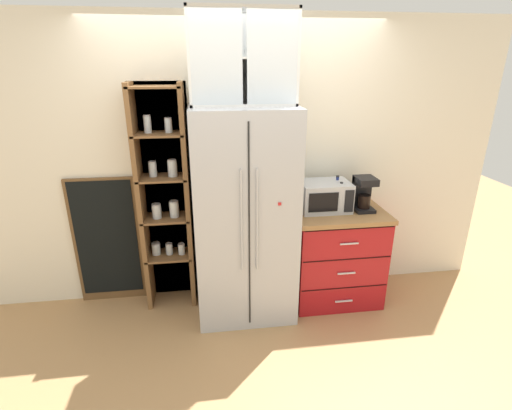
# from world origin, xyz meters

# --- Properties ---
(ground_plane) EXTENTS (10.57, 10.57, 0.00)m
(ground_plane) POSITION_xyz_m (0.00, 0.00, 0.00)
(ground_plane) COLOR tan
(wall_back_cream) EXTENTS (4.88, 0.10, 2.55)m
(wall_back_cream) POSITION_xyz_m (0.00, 0.40, 1.27)
(wall_back_cream) COLOR silver
(wall_back_cream) RESTS_ON ground
(refrigerator) EXTENTS (0.84, 0.70, 1.84)m
(refrigerator) POSITION_xyz_m (0.00, 0.01, 0.92)
(refrigerator) COLOR #B7BABF
(refrigerator) RESTS_ON ground
(pantry_shelf_column) EXTENTS (0.48, 0.32, 2.01)m
(pantry_shelf_column) POSITION_xyz_m (-0.68, 0.27, 1.03)
(pantry_shelf_column) COLOR brown
(pantry_shelf_column) RESTS_ON ground
(counter_cabinet) EXTENTS (0.83, 0.61, 0.90)m
(counter_cabinet) POSITION_xyz_m (0.86, 0.06, 0.45)
(counter_cabinet) COLOR #A8161C
(counter_cabinet) RESTS_ON ground
(microwave) EXTENTS (0.44, 0.33, 0.26)m
(microwave) POSITION_xyz_m (0.73, 0.11, 1.03)
(microwave) COLOR #B7BABF
(microwave) RESTS_ON counter_cabinet
(coffee_maker) EXTENTS (0.17, 0.20, 0.31)m
(coffee_maker) POSITION_xyz_m (1.08, 0.07, 1.06)
(coffee_maker) COLOR black
(coffee_maker) RESTS_ON counter_cabinet
(mug_navy) EXTENTS (0.12, 0.08, 0.09)m
(mug_navy) POSITION_xyz_m (0.86, 0.01, 0.95)
(mug_navy) COLOR navy
(mug_navy) RESTS_ON counter_cabinet
(mug_cream) EXTENTS (0.11, 0.07, 0.09)m
(mug_cream) POSITION_xyz_m (0.86, 0.01, 0.95)
(mug_cream) COLOR silver
(mug_cream) RESTS_ON counter_cabinet
(bottle_cobalt) EXTENTS (0.07, 0.07, 0.30)m
(bottle_cobalt) POSITION_xyz_m (0.86, 0.16, 1.03)
(bottle_cobalt) COLOR navy
(bottle_cobalt) RESTS_ON counter_cabinet
(bottle_green) EXTENTS (0.06, 0.06, 0.27)m
(bottle_green) POSITION_xyz_m (0.86, 0.05, 1.02)
(bottle_green) COLOR #285B33
(bottle_green) RESTS_ON counter_cabinet
(upper_cabinet) EXTENTS (0.81, 0.32, 0.68)m
(upper_cabinet) POSITION_xyz_m (0.00, 0.06, 2.18)
(upper_cabinet) COLOR silver
(upper_cabinet) RESTS_ON refrigerator
(chalkboard_menu) EXTENTS (0.60, 0.04, 1.21)m
(chalkboard_menu) POSITION_xyz_m (-1.24, 0.33, 0.61)
(chalkboard_menu) COLOR brown
(chalkboard_menu) RESTS_ON ground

